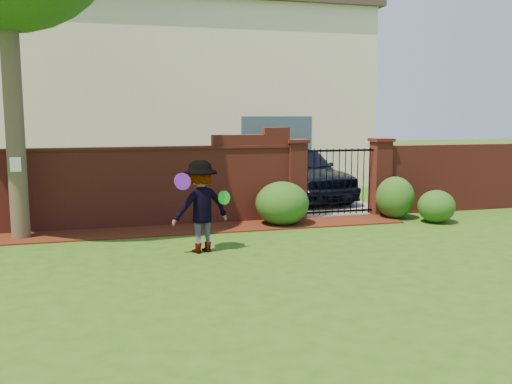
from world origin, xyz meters
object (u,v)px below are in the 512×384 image
object	(u,v)px
car	(301,173)
frisbee_green	(224,198)
frisbee_purple	(182,182)
man	(201,207)

from	to	relation	value
car	frisbee_green	size ratio (longest dim) A/B	18.72
frisbee_green	car	bearing A→B (deg)	57.61
frisbee_purple	frisbee_green	bearing A→B (deg)	15.20
frisbee_purple	man	bearing A→B (deg)	34.41
frisbee_green	man	bearing A→B (deg)	174.52
frisbee_purple	frisbee_green	size ratio (longest dim) A/B	1.19
frisbee_purple	car	bearing A→B (deg)	53.19
car	frisbee_purple	xyz separation A→B (m)	(-4.17, -5.57, 0.53)
frisbee_purple	frisbee_green	xyz separation A→B (m)	(0.77, 0.21, -0.34)
car	frisbee_green	world-z (taller)	car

